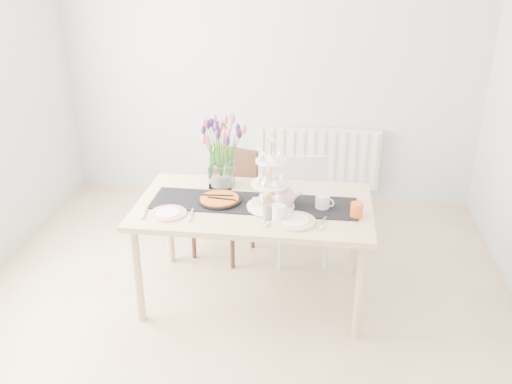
# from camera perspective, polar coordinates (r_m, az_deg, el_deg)

# --- Properties ---
(room_shell) EXTENTS (4.50, 4.50, 4.50)m
(room_shell) POSITION_cam_1_polar(r_m,az_deg,el_deg) (3.08, -3.23, 4.41)
(room_shell) COLOR tan
(room_shell) RESTS_ON ground
(radiator) EXTENTS (1.20, 0.08, 0.60)m
(radiator) POSITION_cam_1_polar(r_m,az_deg,el_deg) (5.38, 6.51, 3.58)
(radiator) COLOR white
(radiator) RESTS_ON room_shell
(dining_table) EXTENTS (1.60, 0.90, 0.75)m
(dining_table) POSITION_cam_1_polar(r_m,az_deg,el_deg) (3.73, -0.24, -2.31)
(dining_table) COLOR tan
(dining_table) RESTS_ON ground
(chair_brown) EXTENTS (0.55, 0.55, 0.87)m
(chair_brown) POSITION_cam_1_polar(r_m,az_deg,el_deg) (4.43, -3.00, -0.21)
(chair_brown) COLOR #341A12
(chair_brown) RESTS_ON ground
(chair_white) EXTENTS (0.47, 0.47, 0.82)m
(chair_white) POSITION_cam_1_polar(r_m,az_deg,el_deg) (4.38, 4.73, -0.99)
(chair_white) COLOR silver
(chair_white) RESTS_ON ground
(table_runner) EXTENTS (1.40, 0.35, 0.01)m
(table_runner) POSITION_cam_1_polar(r_m,az_deg,el_deg) (3.69, -0.25, -1.19)
(table_runner) COLOR black
(table_runner) RESTS_ON dining_table
(tulip_vase) EXTENTS (0.62, 0.62, 0.52)m
(tulip_vase) POSITION_cam_1_polar(r_m,az_deg,el_deg) (3.86, -3.71, 5.26)
(tulip_vase) COLOR silver
(tulip_vase) RESTS_ON dining_table
(cake_stand) EXTENTS (0.32, 0.32, 0.47)m
(cake_stand) POSITION_cam_1_polar(r_m,az_deg,el_deg) (3.58, 1.57, 0.22)
(cake_stand) COLOR gold
(cake_stand) RESTS_ON dining_table
(teapot) EXTENTS (0.27, 0.24, 0.16)m
(teapot) POSITION_cam_1_polar(r_m,az_deg,el_deg) (3.62, 3.00, -0.50)
(teapot) COLOR silver
(teapot) RESTS_ON dining_table
(cream_jug) EXTENTS (0.13, 0.13, 0.10)m
(cream_jug) POSITION_cam_1_polar(r_m,az_deg,el_deg) (3.64, 7.01, -1.01)
(cream_jug) COLOR silver
(cream_jug) RESTS_ON dining_table
(tart_tin) EXTENTS (0.30, 0.30, 0.04)m
(tart_tin) POSITION_cam_1_polar(r_m,az_deg,el_deg) (3.72, -3.87, -0.85)
(tart_tin) COLOR black
(tart_tin) RESTS_ON dining_table
(mug_grey) EXTENTS (0.09, 0.09, 0.10)m
(mug_grey) POSITION_cam_1_polar(r_m,az_deg,el_deg) (3.49, 1.36, -1.97)
(mug_grey) COLOR slate
(mug_grey) RESTS_ON dining_table
(mug_white) EXTENTS (0.10, 0.10, 0.10)m
(mug_white) POSITION_cam_1_polar(r_m,az_deg,el_deg) (3.47, 2.38, -2.17)
(mug_white) COLOR white
(mug_white) RESTS_ON dining_table
(mug_orange) EXTENTS (0.11, 0.11, 0.10)m
(mug_orange) POSITION_cam_1_polar(r_m,az_deg,el_deg) (3.56, 10.54, -1.89)
(mug_orange) COLOR #F1521A
(mug_orange) RESTS_ON dining_table
(plate_left) EXTENTS (0.27, 0.27, 0.01)m
(plate_left) POSITION_cam_1_polar(r_m,az_deg,el_deg) (3.60, -9.22, -2.22)
(plate_left) COLOR silver
(plate_left) RESTS_ON dining_table
(plate_right) EXTENTS (0.34, 0.34, 0.01)m
(plate_right) POSITION_cam_1_polar(r_m,az_deg,el_deg) (3.46, 4.07, -3.06)
(plate_right) COLOR white
(plate_right) RESTS_ON dining_table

